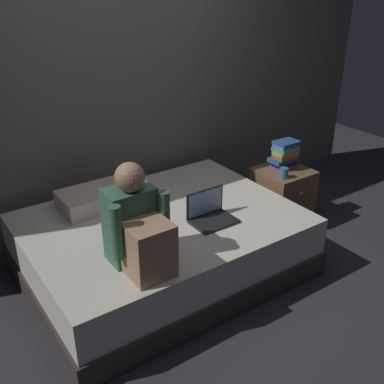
# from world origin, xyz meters

# --- Properties ---
(ground_plane) EXTENTS (8.00, 8.00, 0.00)m
(ground_plane) POSITION_xyz_m (0.00, 0.00, 0.00)
(ground_plane) COLOR #2D2D33
(wall_back) EXTENTS (5.60, 0.10, 2.70)m
(wall_back) POSITION_xyz_m (0.00, 1.20, 1.35)
(wall_back) COLOR #605B56
(wall_back) RESTS_ON ground_plane
(bed) EXTENTS (2.00, 1.50, 0.47)m
(bed) POSITION_xyz_m (-0.20, 0.30, 0.23)
(bed) COLOR #332D2B
(bed) RESTS_ON ground_plane
(nightstand) EXTENTS (0.44, 0.46, 0.52)m
(nightstand) POSITION_xyz_m (1.10, 0.34, 0.26)
(nightstand) COLOR brown
(nightstand) RESTS_ON ground_plane
(person_sitting) EXTENTS (0.39, 0.44, 0.66)m
(person_sitting) POSITION_xyz_m (-0.62, -0.13, 0.72)
(person_sitting) COLOR #38664C
(person_sitting) RESTS_ON bed
(laptop) EXTENTS (0.32, 0.23, 0.22)m
(laptop) POSITION_xyz_m (0.07, 0.06, 0.53)
(laptop) COLOR black
(laptop) RESTS_ON bed
(pillow) EXTENTS (0.56, 0.36, 0.13)m
(pillow) POSITION_xyz_m (-0.51, 0.75, 0.54)
(pillow) COLOR beige
(pillow) RESTS_ON bed
(book_stack) EXTENTS (0.24, 0.18, 0.25)m
(book_stack) POSITION_xyz_m (1.13, 0.38, 0.65)
(book_stack) COLOR #703D84
(book_stack) RESTS_ON nightstand
(mug) EXTENTS (0.08, 0.08, 0.09)m
(mug) POSITION_xyz_m (0.97, 0.22, 0.57)
(mug) COLOR teal
(mug) RESTS_ON nightstand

